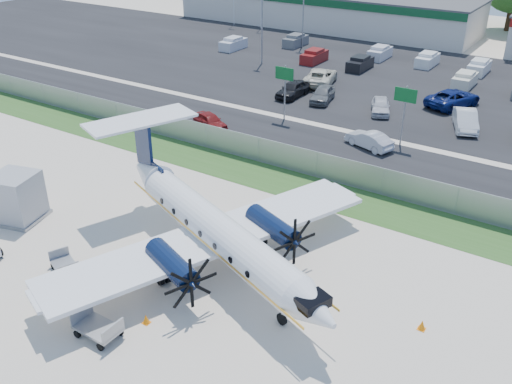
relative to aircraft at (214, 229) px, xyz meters
The scene contains 27 objects.
ground 2.65m from the aircraft, 110.43° to the right, with size 170.00×170.00×0.00m, color beige.
grass_verge 11.08m from the aircraft, 92.32° to the left, with size 170.00×4.00×0.02m, color #2D561E.
access_road 17.98m from the aircraft, 91.41° to the left, with size 170.00×8.00×0.02m, color black.
parking_lot 38.89m from the aircraft, 90.65° to the left, with size 170.00×32.00×0.02m, color black.
perimeter_fence 12.90m from the aircraft, 91.96° to the left, with size 120.00×0.06×1.99m.
building_west 65.53m from the aircraft, 111.90° to the left, with size 46.40×12.40×5.24m.
sign_left 23.34m from the aircraft, 111.23° to the left, with size 1.80×0.26×5.00m.
sign_mid 21.92m from the aircraft, 83.28° to the left, with size 1.80×0.26×5.00m.
light_pole_nw 42.21m from the aircraft, 119.03° to the left, with size 0.90×0.35×9.09m.
light_pole_sw 51.17m from the aircraft, 113.58° to the left, with size 0.90×0.35×9.09m.
tree_line 72.86m from the aircraft, 90.35° to the left, with size 112.00×6.00×14.00m, color #1E5418, non-canonical shape.
aircraft is the anchor object (origin of this frame).
baggage_cart_near 7.90m from the aircraft, 98.03° to the right, with size 2.21×1.36×1.15m.
baggage_cart_far 8.38m from the aircraft, 142.20° to the right, with size 2.14×1.75×0.97m.
service_container 13.64m from the aircraft, 168.63° to the right, with size 3.38×3.38×3.06m.
cone_nose 11.60m from the aircraft, ahead, with size 0.37×0.37×0.52m.
cone_port_wing 6.10m from the aircraft, 88.55° to the right, with size 0.35×0.35×0.50m.
cone_starboard_wing 9.52m from the aircraft, 82.45° to the left, with size 0.43×0.43×0.62m.
road_car_west 20.94m from the aircraft, 127.88° to the left, with size 1.59×3.96×1.35m, color maroon.
road_car_mid 20.12m from the aircraft, 88.37° to the left, with size 1.44×4.14×1.36m, color silver.
parked_car_a 30.11m from the aircraft, 111.61° to the left, with size 1.89×4.70×1.60m, color black.
parked_car_b 29.39m from the aircraft, 105.54° to the left, with size 1.80×4.48×1.53m, color #595B5E.
parked_car_c 28.34m from the aircraft, 93.60° to the left, with size 1.67×4.16×1.42m, color silver.
parked_car_d 29.12m from the aircraft, 78.14° to the left, with size 1.74×4.98×1.64m, color silver.
parked_car_f 35.00m from the aircraft, 107.79° to the left, with size 2.84×6.17×1.71m, color beige.
parked_car_g 33.99m from the aircraft, 84.33° to the left, with size 2.78×6.03×1.68m, color navy.
far_parking_rows 43.88m from the aircraft, 90.57° to the left, with size 56.00×10.00×1.60m, color gray, non-canonical shape.
Camera 1 is at (16.61, -19.52, 18.31)m, focal length 40.00 mm.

